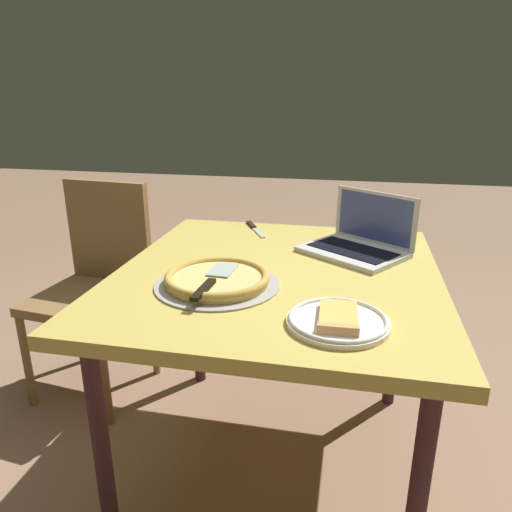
% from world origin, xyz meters
% --- Properties ---
extents(ground_plane, '(12.00, 12.00, 0.00)m').
position_xyz_m(ground_plane, '(0.00, 0.00, 0.00)').
color(ground_plane, '#906C54').
extents(dining_table, '(1.03, 1.11, 0.75)m').
position_xyz_m(dining_table, '(0.00, 0.00, 0.68)').
color(dining_table, '#B8A147').
rests_on(dining_table, ground_plane).
extents(laptop, '(0.42, 0.40, 0.21)m').
position_xyz_m(laptop, '(0.26, 0.24, 0.79)').
color(laptop, beige).
rests_on(laptop, dining_table).
extents(pizza_plate, '(0.26, 0.26, 0.04)m').
position_xyz_m(pizza_plate, '(0.21, -0.35, 0.77)').
color(pizza_plate, white).
rests_on(pizza_plate, dining_table).
extents(pizza_tray, '(0.38, 0.38, 0.04)m').
position_xyz_m(pizza_tray, '(-0.16, -0.17, 0.77)').
color(pizza_tray, '#A29E9B').
rests_on(pizza_tray, dining_table).
extents(table_knife, '(0.13, 0.22, 0.01)m').
position_xyz_m(table_knife, '(-0.18, 0.47, 0.76)').
color(table_knife, '#B5BBC9').
rests_on(table_knife, dining_table).
extents(chair_near, '(0.48, 0.48, 0.93)m').
position_xyz_m(chair_near, '(-0.87, 0.35, 0.53)').
color(chair_near, olive).
rests_on(chair_near, ground_plane).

